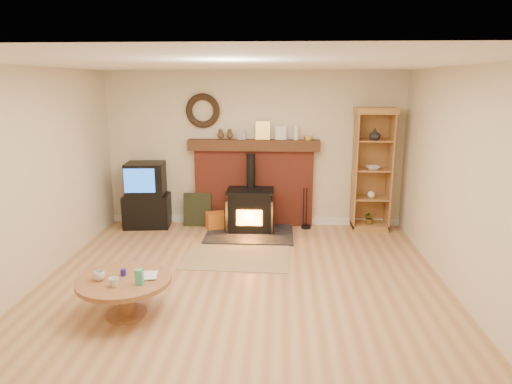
# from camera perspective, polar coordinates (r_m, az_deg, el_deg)

# --- Properties ---
(ground) EXTENTS (5.50, 5.50, 0.00)m
(ground) POSITION_cam_1_polar(r_m,az_deg,el_deg) (5.49, -1.95, -12.53)
(ground) COLOR #A87146
(ground) RESTS_ON ground
(room_shell) EXTENTS (5.02, 5.52, 2.61)m
(room_shell) POSITION_cam_1_polar(r_m,az_deg,el_deg) (5.07, -2.21, 5.64)
(room_shell) COLOR beige
(room_shell) RESTS_ON ground
(chimney_breast) EXTENTS (2.20, 0.22, 1.78)m
(chimney_breast) POSITION_cam_1_polar(r_m,az_deg,el_deg) (7.76, -0.26, 1.60)
(chimney_breast) COLOR maroon
(chimney_breast) RESTS_ON ground
(wood_stove) EXTENTS (1.40, 1.00, 1.27)m
(wood_stove) POSITION_cam_1_polar(r_m,az_deg,el_deg) (7.49, -0.73, -2.46)
(wood_stove) COLOR black
(wood_stove) RESTS_ON ground
(area_rug) EXTENTS (1.51, 1.06, 0.01)m
(area_rug) POSITION_cam_1_polar(r_m,az_deg,el_deg) (6.52, -2.48, -8.12)
(area_rug) COLOR brown
(area_rug) RESTS_ON ground
(tv_unit) EXTENTS (0.80, 0.59, 1.10)m
(tv_unit) POSITION_cam_1_polar(r_m,az_deg,el_deg) (7.94, -13.52, -0.52)
(tv_unit) COLOR black
(tv_unit) RESTS_ON ground
(curio_cabinet) EXTENTS (0.65, 0.47, 2.02)m
(curio_cabinet) POSITION_cam_1_polar(r_m,az_deg,el_deg) (7.74, 14.27, 2.74)
(curio_cabinet) COLOR #9B6532
(curio_cabinet) RESTS_ON ground
(firelog_box) EXTENTS (0.52, 0.42, 0.28)m
(firelog_box) POSITION_cam_1_polar(r_m,az_deg,el_deg) (7.72, -4.51, -3.57)
(firelog_box) COLOR orange
(firelog_box) RESTS_ON ground
(leaning_painting) EXTENTS (0.48, 0.13, 0.57)m
(leaning_painting) POSITION_cam_1_polar(r_m,az_deg,el_deg) (7.89, -7.35, -2.18)
(leaning_painting) COLOR black
(leaning_painting) RESTS_ON ground
(fire_tools) EXTENTS (0.16, 0.16, 0.70)m
(fire_tools) POSITION_cam_1_polar(r_m,az_deg,el_deg) (7.77, 6.23, -3.76)
(fire_tools) COLOR black
(fire_tools) RESTS_ON ground
(coffee_table) EXTENTS (0.99, 0.99, 0.58)m
(coffee_table) POSITION_cam_1_polar(r_m,az_deg,el_deg) (5.08, -16.15, -11.12)
(coffee_table) COLOR brown
(coffee_table) RESTS_ON ground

